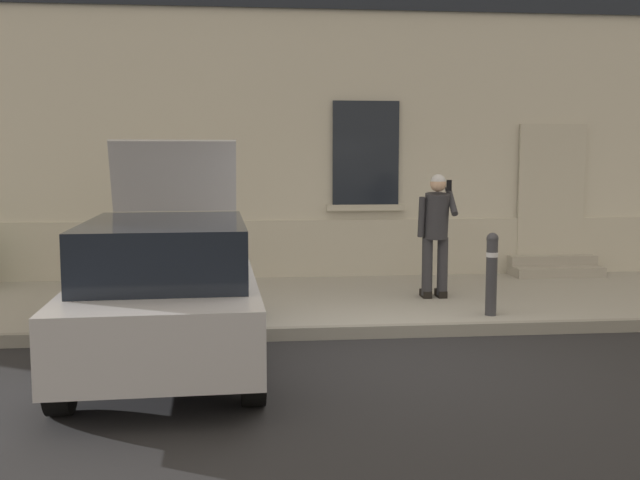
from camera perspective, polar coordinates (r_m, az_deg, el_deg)
ground_plane at (r=7.84m, az=4.96°, el=-9.28°), size 80.00×80.00×0.00m
sidewalk at (r=10.52m, az=2.08°, el=-4.80°), size 24.00×3.60×0.15m
curb_edge at (r=8.72m, az=3.79°, el=-7.16°), size 24.00×0.12×0.15m
building_facade at (r=12.88m, az=0.61°, el=13.59°), size 24.00×1.52×7.50m
entrance_stoop at (r=12.98m, az=17.79°, el=-2.02°), size 1.50×0.64×0.32m
hatchback_car_silver at (r=7.64m, az=-11.80°, el=-3.67°), size 1.92×4.13×2.34m
bollard_near_person at (r=9.39m, az=13.25°, el=-2.36°), size 0.15×0.15×1.04m
person_on_phone at (r=10.32m, az=9.04°, el=0.95°), size 0.51×0.49×1.75m
planter_terracotta at (r=11.48m, az=-14.24°, el=-1.36°), size 0.44×0.44×0.86m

